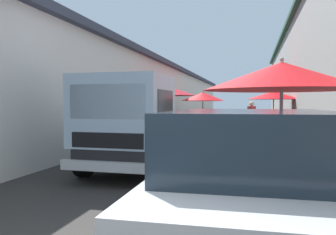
% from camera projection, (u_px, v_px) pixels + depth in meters
% --- Properties ---
extents(ground, '(90.00, 90.00, 0.00)m').
position_uv_depth(ground, '(221.00, 139.00, 14.73)').
color(ground, '#33302D').
extents(building_left_whitewash, '(49.80, 7.50, 3.85)m').
position_uv_depth(building_left_whitewash, '(95.00, 96.00, 18.47)').
color(building_left_whitewash, silver).
rests_on(building_left_whitewash, ground).
extents(fruit_stall_far_right, '(2.15, 2.15, 2.18)m').
position_uv_depth(fruit_stall_far_right, '(203.00, 102.00, 20.62)').
color(fruit_stall_far_right, '#9E9EA3').
rests_on(fruit_stall_far_right, ground).
extents(fruit_stall_mid_lane, '(2.77, 2.77, 2.25)m').
position_uv_depth(fruit_stall_mid_lane, '(274.00, 99.00, 18.30)').
color(fruit_stall_mid_lane, '#9E9EA3').
rests_on(fruit_stall_mid_lane, ground).
extents(fruit_stall_far_left, '(2.55, 2.55, 2.27)m').
position_uv_depth(fruit_stall_far_left, '(280.00, 89.00, 5.67)').
color(fruit_stall_far_left, '#9E9EA3').
rests_on(fruit_stall_far_left, ground).
extents(fruit_stall_near_right, '(2.27, 2.27, 2.19)m').
position_uv_depth(fruit_stall_near_right, '(202.00, 102.00, 18.39)').
color(fruit_stall_near_right, '#9E9EA3').
rests_on(fruit_stall_near_right, ground).
extents(fruit_stall_near_left, '(2.61, 2.61, 2.37)m').
position_uv_depth(fruit_stall_near_left, '(165.00, 96.00, 15.27)').
color(fruit_stall_near_left, '#9E9EA3').
rests_on(fruit_stall_near_left, ground).
extents(hatchback_car, '(3.94, 1.98, 1.45)m').
position_uv_depth(hatchback_car, '(250.00, 179.00, 3.61)').
color(hatchback_car, '#ADAFB5').
rests_on(hatchback_car, ground).
extents(delivery_truck, '(4.97, 2.07, 2.08)m').
position_uv_depth(delivery_truck, '(136.00, 125.00, 7.62)').
color(delivery_truck, black).
rests_on(delivery_truck, ground).
extents(vendor_by_crates, '(0.58, 0.39, 1.62)m').
position_uv_depth(vendor_by_crates, '(252.00, 116.00, 16.23)').
color(vendor_by_crates, '#232328').
rests_on(vendor_by_crates, ground).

